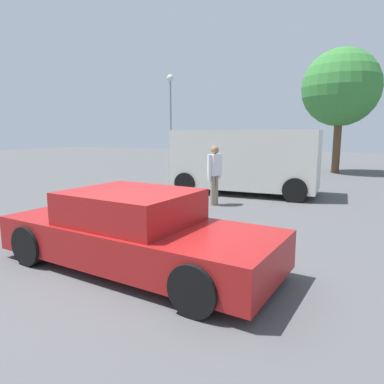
# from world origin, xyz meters

# --- Properties ---
(ground_plane) EXTENTS (80.00, 80.00, 0.00)m
(ground_plane) POSITION_xyz_m (0.00, 0.00, 0.00)
(ground_plane) COLOR #515154
(sedan_foreground) EXTENTS (4.62, 2.19, 1.21)m
(sedan_foreground) POSITION_xyz_m (-0.02, 0.08, 0.56)
(sedan_foreground) COLOR maroon
(sedan_foreground) RESTS_ON ground_plane
(dog) EXTENTS (0.65, 0.43, 0.48)m
(dog) POSITION_xyz_m (-2.22, 2.63, 0.30)
(dog) COLOR olive
(dog) RESTS_ON ground_plane
(van_white) EXTENTS (4.98, 2.38, 2.22)m
(van_white) POSITION_xyz_m (-0.54, 7.50, 1.20)
(van_white) COLOR silver
(van_white) RESTS_ON ground_plane
(pedestrian) EXTENTS (0.34, 0.55, 1.75)m
(pedestrian) POSITION_xyz_m (-0.73, 5.13, 1.05)
(pedestrian) COLOR gray
(pedestrian) RESTS_ON ground_plane
(light_post_near) EXTENTS (0.44, 0.44, 6.06)m
(light_post_near) POSITION_xyz_m (-8.81, 17.05, 4.15)
(light_post_near) COLOR gray
(light_post_near) RESTS_ON ground_plane
(tree_back_center) EXTENTS (4.00, 4.00, 6.50)m
(tree_back_center) POSITION_xyz_m (1.96, 16.07, 4.48)
(tree_back_center) COLOR brown
(tree_back_center) RESTS_ON ground_plane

